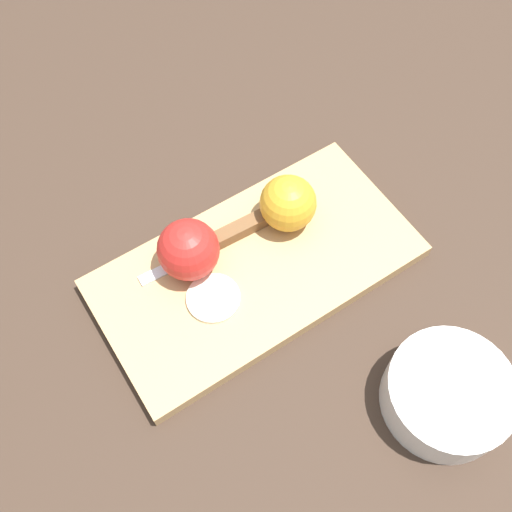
{
  "coord_description": "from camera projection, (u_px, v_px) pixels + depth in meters",
  "views": [
    {
      "loc": [
        0.14,
        0.33,
        0.67
      ],
      "look_at": [
        0.0,
        0.0,
        0.04
      ],
      "focal_mm": 42.0,
      "sensor_mm": 36.0,
      "label": 1
    }
  ],
  "objects": [
    {
      "name": "cutting_board",
      "position": [
        256.0,
        268.0,
        0.75
      ],
      "size": [
        0.43,
        0.27,
        0.02
      ],
      "color": "tan",
      "rests_on": "ground_plane"
    },
    {
      "name": "apple_half_left",
      "position": [
        288.0,
        203.0,
        0.74
      ],
      "size": [
        0.07,
        0.07,
        0.07
      ],
      "rotation": [
        0.0,
        0.0,
        5.87
      ],
      "color": "gold",
      "rests_on": "cutting_board"
    },
    {
      "name": "apple_half_right",
      "position": [
        189.0,
        250.0,
        0.71
      ],
      "size": [
        0.07,
        0.07,
        0.07
      ],
      "rotation": [
        0.0,
        0.0,
        3.08
      ],
      "color": "red",
      "rests_on": "cutting_board"
    },
    {
      "name": "bowl",
      "position": [
        448.0,
        393.0,
        0.65
      ],
      "size": [
        0.14,
        0.14,
        0.05
      ],
      "color": "silver",
      "rests_on": "ground_plane"
    },
    {
      "name": "apple_slice",
      "position": [
        213.0,
        298.0,
        0.71
      ],
      "size": [
        0.06,
        0.06,
        0.01
      ],
      "color": "#EFE5C6",
      "rests_on": "cutting_board"
    },
    {
      "name": "ground_plane",
      "position": [
        256.0,
        272.0,
        0.76
      ],
      "size": [
        4.0,
        4.0,
        0.0
      ],
      "primitive_type": "plane",
      "color": "#38281E"
    },
    {
      "name": "knife",
      "position": [
        229.0,
        235.0,
        0.75
      ],
      "size": [
        0.17,
        0.04,
        0.02
      ],
      "rotation": [
        0.0,
        0.0,
        0.13
      ],
      "color": "silver",
      "rests_on": "cutting_board"
    }
  ]
}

